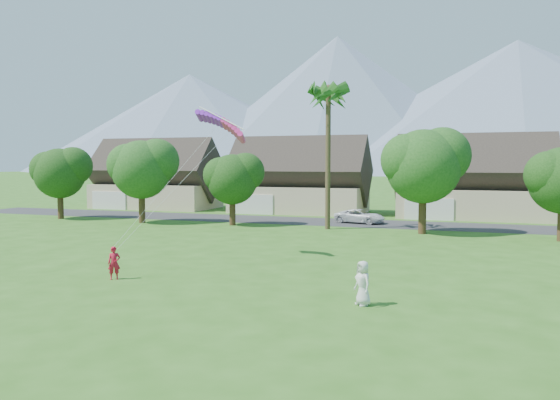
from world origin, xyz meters
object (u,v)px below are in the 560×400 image
at_px(kite_flyer, 114,263).
at_px(parked_car, 360,216).
at_px(parafoil_kite, 223,123).
at_px(watcher, 363,283).

height_order(kite_flyer, parked_car, kite_flyer).
distance_m(parked_car, parafoil_kite, 22.89).
relative_size(parked_car, parafoil_kite, 1.41).
distance_m(kite_flyer, watcher, 12.59).
distance_m(watcher, parafoil_kite, 15.03).
bearing_deg(kite_flyer, parked_car, 41.31).
bearing_deg(watcher, parked_car, 147.15).
distance_m(watcher, parked_car, 30.14).
bearing_deg(parafoil_kite, parked_car, 78.58).
relative_size(kite_flyer, parked_car, 0.35).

